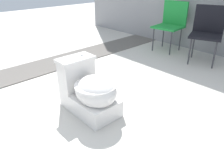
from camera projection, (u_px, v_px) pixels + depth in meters
The scene contains 5 objects.
ground_plane at pixel (76, 112), 2.17m from camera, with size 14.00×14.00×0.00m, color beige.
gravel_strip at pixel (54, 63), 3.34m from camera, with size 0.56×8.00×0.01m, color #605B56.
toilet at pixel (90, 91), 2.11m from camera, with size 0.64×0.40×0.52m.
folding_chair_left at pixel (171, 21), 3.77m from camera, with size 0.47×0.47×0.83m.
folding_chair_middle at pixel (208, 28), 3.25m from camera, with size 0.56×0.56×0.83m.
Camera 1 is at (1.57, -0.98, 1.25)m, focal length 35.00 mm.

